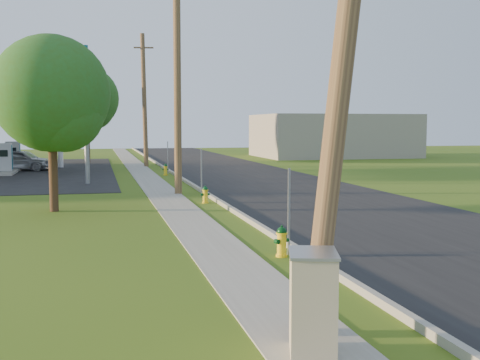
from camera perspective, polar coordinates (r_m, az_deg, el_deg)
The scene contains 20 objects.
ground_plane at distance 10.20m, azimuth 10.77°, elevation -11.88°, with size 140.00×140.00×0.00m, color #345512.
road at distance 20.93m, azimuth 10.78°, elevation -3.05°, with size 8.00×120.00×0.02m, color black.
curb at distance 19.63m, azimuth 0.06°, elevation -3.31°, with size 0.15×120.00×0.15m, color gray.
sidewalk at distance 19.31m, azimuth -5.01°, elevation -3.65°, with size 1.50×120.00×0.03m, color gray.
utility_pole_mid at distance 26.18m, azimuth -5.96°, elevation 9.50°, with size 1.40×0.32×9.80m.
utility_pole_far at distance 44.05m, azimuth -9.06°, elevation 7.51°, with size 1.40×0.32×9.50m.
sign_post_near at distance 13.90m, azimuth 4.66°, elevation -3.00°, with size 0.05×0.04×2.00m, color gray.
sign_post_mid at distance 25.32m, azimuth -3.67°, elevation 0.71°, with size 0.05×0.04×2.00m, color gray.
sign_post_far at distance 37.38m, azimuth -6.87°, elevation 2.13°, with size 0.05×0.04×2.00m, color gray.
fuel_pump_ne at distance 39.32m, azimuth -21.44°, elevation 1.55°, with size 1.20×3.20×1.90m.
fuel_pump_se at distance 43.28m, azimuth -20.71°, elevation 1.88°, with size 1.20×3.20×1.90m.
price_pylon at distance 31.47m, azimuth -14.47°, elevation 9.51°, with size 0.34×2.04×6.85m.
distant_building at distance 58.22m, azimuth 8.80°, elevation 4.18°, with size 14.00×10.00×4.00m, color gray.
tree_verge at distance 21.64m, azimuth -17.22°, elevation 7.43°, with size 4.01×4.01×6.07m.
tree_lot at distance 50.52m, azimuth -14.18°, elevation 7.30°, with size 5.09×5.09×7.72m.
hydrant_near at distance 13.74m, azimuth 3.99°, elevation -5.83°, with size 0.37×0.33×0.72m.
hydrant_mid at distance 23.10m, azimuth -3.31°, elevation -1.39°, with size 0.34×0.31×0.68m.
hydrant_far at distance 36.17m, azimuth -7.08°, elevation 0.99°, with size 0.37×0.33×0.72m.
utility_cabinet at distance 7.94m, azimuth 6.91°, elevation -11.60°, with size 0.81×0.94×1.38m.
car_silver at distance 42.32m, azimuth -19.95°, elevation 1.80°, with size 1.65×4.10×1.40m, color #ADB0B5.
Camera 1 is at (-4.05, -8.88, 2.98)m, focal length 45.00 mm.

